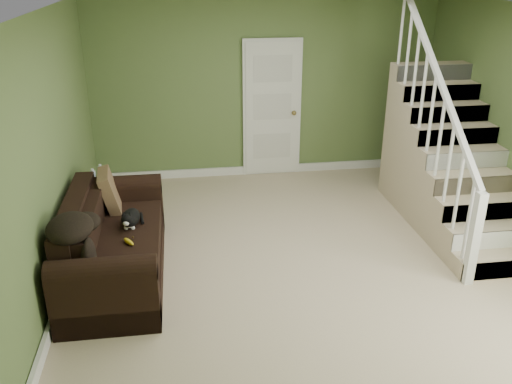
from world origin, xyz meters
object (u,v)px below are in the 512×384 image
object	(u,v)px
side_table	(103,204)
banana	(129,242)
sofa	(111,247)
cat	(131,218)

from	to	relation	value
side_table	banana	world-z (taller)	side_table
banana	side_table	bearing A→B (deg)	72.95
side_table	banana	xyz separation A→B (m)	(0.42, -1.41, 0.20)
banana	sofa	bearing A→B (deg)	99.13
cat	banana	world-z (taller)	cat
sofa	banana	world-z (taller)	sofa
side_table	cat	world-z (taller)	side_table
sofa	side_table	world-z (taller)	sofa
sofa	cat	bearing A→B (deg)	39.37
sofa	banana	size ratio (longest dim) A/B	12.30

